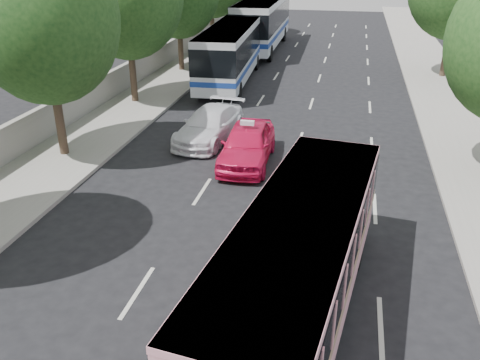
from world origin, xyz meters
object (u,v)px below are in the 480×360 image
(pink_taxi, at_px, (247,144))
(tour_coach_rear, at_px, (263,19))
(pink_bus, at_px, (299,257))
(white_pickup, at_px, (210,125))
(tour_coach_front, at_px, (231,49))

(pink_taxi, distance_m, tour_coach_rear, 24.60)
(pink_bus, height_order, pink_taxi, pink_bus)
(pink_taxi, height_order, tour_coach_rear, tour_coach_rear)
(pink_bus, distance_m, tour_coach_rear, 34.16)
(pink_bus, height_order, tour_coach_rear, tour_coach_rear)
(tour_coach_rear, bearing_deg, white_pickup, -87.40)
(pink_bus, xyz_separation_m, pink_taxi, (-3.06, 9.21, -1.03))
(pink_taxi, distance_m, tour_coach_front, 13.44)
(white_pickup, bearing_deg, tour_coach_front, 105.13)
(tour_coach_front, bearing_deg, tour_coach_rear, 86.67)
(white_pickup, relative_size, tour_coach_front, 0.42)
(pink_taxi, relative_size, white_pickup, 0.96)
(pink_bus, bearing_deg, tour_coach_front, 114.45)
(pink_taxi, xyz_separation_m, tour_coach_rear, (-3.66, 24.27, 1.63))
(pink_bus, relative_size, tour_coach_rear, 0.70)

